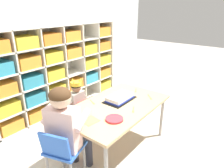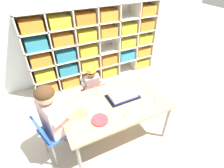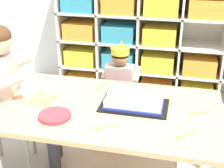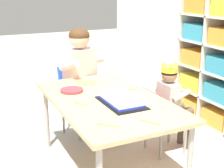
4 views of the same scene
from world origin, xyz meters
name	(u,v)px [view 4 (image 4 of 4)]	position (x,y,z in m)	size (l,w,h in m)	color
activity_table	(107,104)	(0.00, 0.00, 0.56)	(1.30, 0.77, 0.61)	tan
classroom_chair_blue	(161,115)	(-0.07, 0.54, 0.35)	(0.30, 0.33, 0.58)	red
child_with_crown	(172,97)	(-0.07, 0.65, 0.50)	(0.29, 0.31, 0.81)	#B2ADA3
classroom_chair_adult_side	(78,91)	(-0.78, 0.04, 0.43)	(0.41, 0.40, 0.68)	blue
adult_helper_seated	(84,71)	(-0.68, 0.08, 0.65)	(0.48, 0.46, 1.05)	beige
birthday_cake_on_tray	(121,100)	(0.13, 0.05, 0.63)	(0.40, 0.25, 0.07)	black
paper_plate_stack	(72,90)	(-0.28, -0.18, 0.62)	(0.18, 0.18, 0.02)	#DB333D
paper_napkin_square	(86,83)	(-0.44, 0.01, 0.61)	(0.16, 0.16, 0.00)	#F4DB4C
fork_scattered_mid_table	(107,125)	(0.44, -0.21, 0.61)	(0.11, 0.11, 0.00)	yellow
fork_near_cake_tray	(149,122)	(0.51, 0.05, 0.61)	(0.12, 0.07, 0.00)	yellow
fork_near_child_seat	(130,89)	(-0.12, 0.26, 0.61)	(0.06, 0.12, 0.00)	yellow
fork_by_napkin	(80,104)	(0.02, -0.22, 0.61)	(0.13, 0.08, 0.00)	yellow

